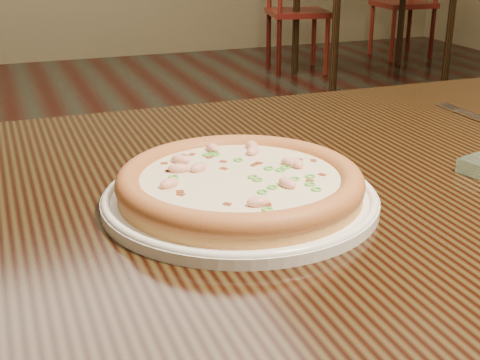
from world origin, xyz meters
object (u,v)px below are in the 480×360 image
object	(u,v)px
hero_table	(312,247)
chair_d	(410,3)
plate	(240,198)
chair_c	(291,12)
pizza	(240,182)

from	to	relation	value
hero_table	chair_d	world-z (taller)	chair_d
plate	chair_c	xyz separation A→B (m)	(1.89, 3.94, -0.32)
chair_c	chair_d	world-z (taller)	same
hero_table	pizza	distance (m)	0.18
pizza	chair_c	distance (m)	4.38
hero_table	pizza	bearing A→B (deg)	-157.48
plate	pizza	distance (m)	0.02
hero_table	plate	bearing A→B (deg)	-157.38
hero_table	chair_c	size ratio (longest dim) A/B	1.26
pizza	plate	bearing A→B (deg)	-99.87
plate	chair_d	bearing A→B (deg)	53.60
hero_table	chair_c	world-z (taller)	chair_c
plate	pizza	xyz separation A→B (m)	(0.00, 0.00, 0.02)
hero_table	pizza	world-z (taller)	pizza
plate	chair_d	distance (m)	5.15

